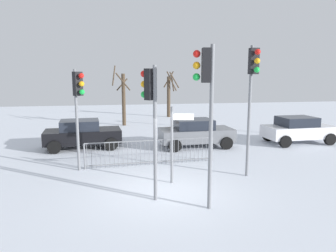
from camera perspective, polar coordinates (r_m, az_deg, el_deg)
ground_plane at (r=10.23m, az=-0.96°, el=-12.03°), size 60.00×60.00×0.00m
traffic_light_mid_left at (r=11.38m, az=15.37°, el=7.82°), size 0.33×0.57×4.77m
traffic_light_foreground_left at (r=8.33m, az=7.11°, el=6.49°), size 0.56×0.35×4.54m
traffic_light_rear_right at (r=12.22m, az=-16.31°, el=5.13°), size 0.45×0.48×3.97m
traffic_light_rear_left at (r=9.00m, az=-3.17°, el=4.37°), size 0.46×0.47×4.02m
direction_sign_post at (r=10.59m, az=1.09°, el=-2.69°), size 0.78×0.19×2.69m
pedestrian_guard_railing at (r=12.96m, az=-3.12°, el=-4.83°), size 5.48×0.38×1.07m
car_black_mid at (r=16.43m, az=-15.57°, el=-1.36°), size 3.93×2.19×1.47m
car_white_far at (r=18.51m, az=22.93°, el=-0.58°), size 3.87×2.06×1.47m
car_grey_trailing at (r=16.19m, az=5.11°, el=-1.20°), size 3.86×2.04×1.47m
bare_tree_left at (r=23.18m, az=-8.32°, el=5.30°), size 1.33×1.43×4.45m
bare_tree_centre at (r=27.64m, az=0.24°, el=5.97°), size 1.37×1.51×4.09m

